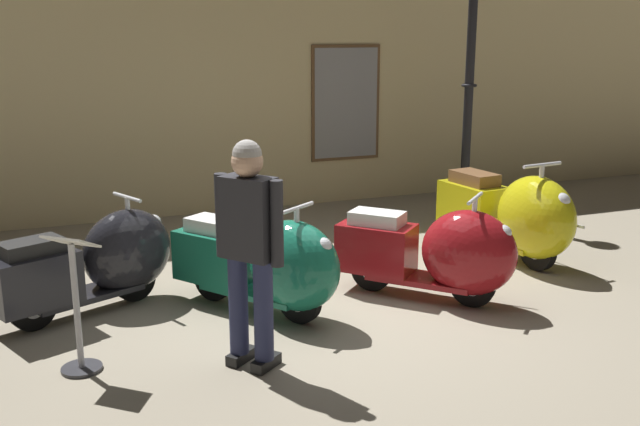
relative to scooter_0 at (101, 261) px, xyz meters
The scene contains 9 objects.
ground_plane 2.01m from the scooter_0, 19.56° to the right, with size 60.00×60.00×0.00m, color gray.
showroom_back_wall 3.82m from the scooter_0, 59.02° to the left, with size 18.00×0.24×3.34m.
scooter_0 is the anchor object (origin of this frame).
scooter_1 1.41m from the scooter_0, 26.16° to the right, with size 1.26×1.55×0.96m.
scooter_2 2.85m from the scooter_0, 17.33° to the right, with size 1.39×1.46×0.96m.
scooter_3 4.02m from the scooter_0, ahead, with size 0.71×1.79×1.06m.
lamppost 5.06m from the scooter_0, 19.83° to the left, with size 0.32×0.32×3.15m.
visitor_0 1.78m from the scooter_0, 59.76° to the right, with size 0.40×0.44×1.60m.
info_stanchion 1.15m from the scooter_0, 102.90° to the right, with size 0.39×0.38×0.99m.
Camera 1 is at (-2.24, -5.33, 2.27)m, focal length 40.50 mm.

